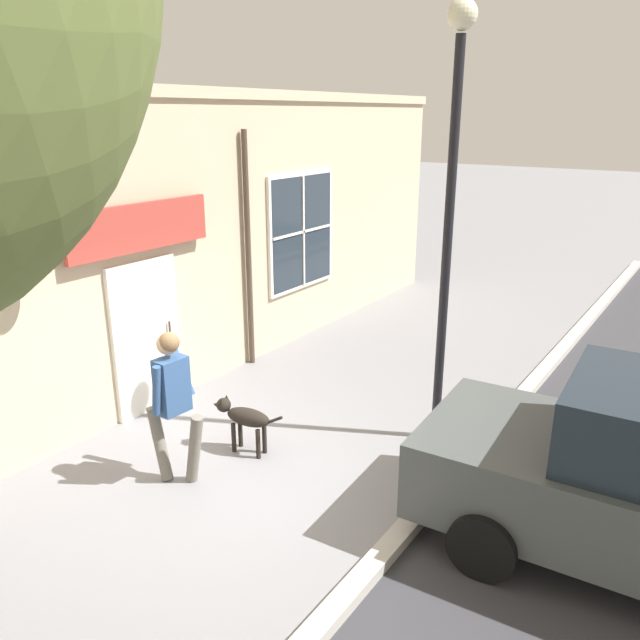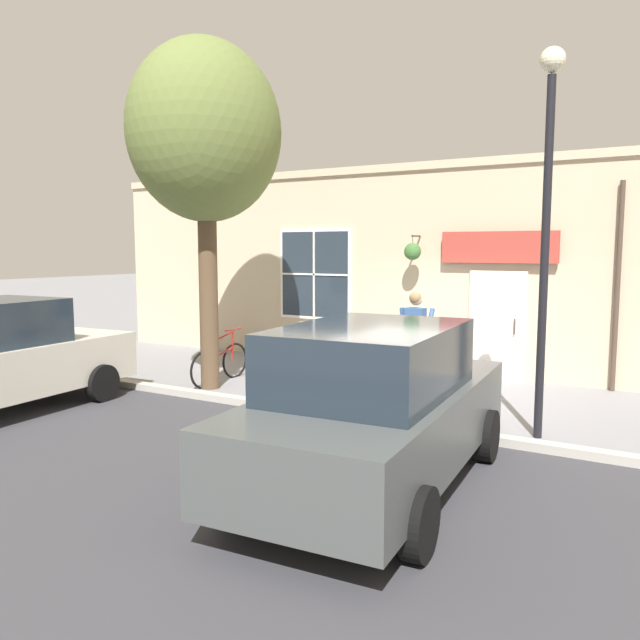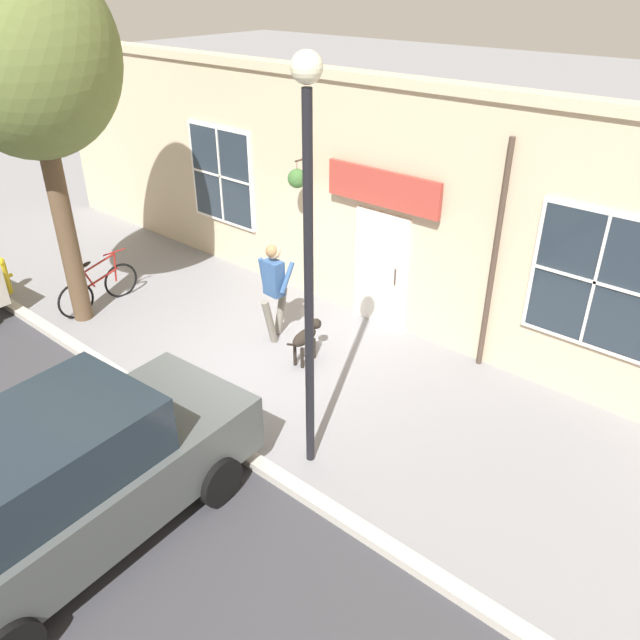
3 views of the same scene
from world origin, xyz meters
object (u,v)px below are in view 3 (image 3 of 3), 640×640
parked_car_mid_block (65,481)px  fire_hydrant (3,275)px  street_tree_by_curb (26,61)px  pedestrian_walking (274,283)px  dog_on_leash (306,336)px  street_lamp (308,227)px  leaning_bicycle (99,288)px

parked_car_mid_block → fire_hydrant: parked_car_mid_block is taller
street_tree_by_curb → parked_car_mid_block: bearing=58.9°
pedestrian_walking → parked_car_mid_block: bearing=16.7°
street_tree_by_curb → dog_on_leash: bearing=111.9°
fire_hydrant → dog_on_leash: bearing=108.4°
dog_on_leash → street_tree_by_curb: bearing=-68.1°
pedestrian_walking → fire_hydrant: size_ratio=2.29×
street_lamp → fire_hydrant: bearing=-87.7°
pedestrian_walking → street_lamp: bearing=52.2°
leaning_bicycle → street_lamp: bearing=84.0°
street_tree_by_curb → leaning_bicycle: size_ratio=3.51×
dog_on_leash → street_lamp: 3.70m
leaning_bicycle → street_lamp: (0.62, 5.92, 2.89)m
leaning_bicycle → fire_hydrant: leaning_bicycle is taller
street_lamp → street_tree_by_curb: bearing=-90.9°
leaning_bicycle → parked_car_mid_block: (3.34, 4.79, 0.50)m
dog_on_leash → street_tree_by_curb: (1.67, -4.15, 4.01)m
parked_car_mid_block → fire_hydrant: (-2.41, -6.71, -0.48)m
pedestrian_walking → parked_car_mid_block: size_ratio=0.40×
pedestrian_walking → street_lamp: size_ratio=0.35×
pedestrian_walking → street_tree_by_curb: 5.06m
pedestrian_walking → street_lamp: 3.88m
street_tree_by_curb → leaning_bicycle: bearing=-165.8°
street_tree_by_curb → leaning_bicycle: 4.12m
parked_car_mid_block → fire_hydrant: size_ratio=5.71×
street_lamp → dog_on_leash: bearing=-137.2°
dog_on_leash → street_lamp: street_lamp is taller
dog_on_leash → street_lamp: (1.76, 1.63, 2.82)m
street_tree_by_curb → leaning_bicycle: street_tree_by_curb is taller
pedestrian_walking → fire_hydrant: pedestrian_walking is taller
leaning_bicycle → parked_car_mid_block: bearing=55.1°
street_tree_by_curb → fire_hydrant: size_ratio=7.94×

